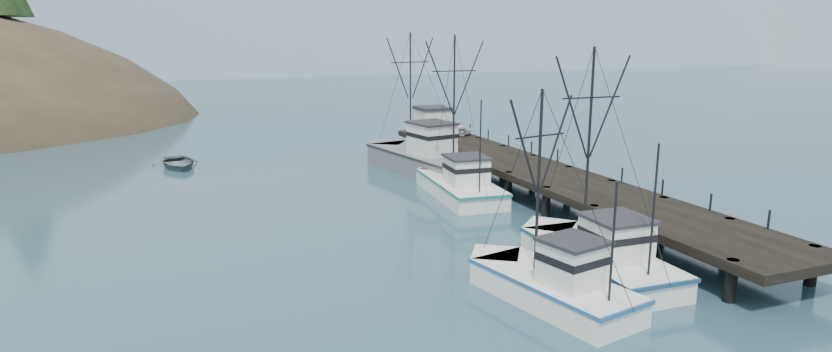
{
  "coord_description": "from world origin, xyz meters",
  "views": [
    {
      "loc": [
        -11.98,
        -24.18,
        11.94
      ],
      "look_at": [
        3.81,
        15.17,
        2.5
      ],
      "focal_mm": 28.0,
      "sensor_mm": 36.0,
      "label": 1
    }
  ],
  "objects": [
    {
      "name": "ground",
      "position": [
        0.0,
        0.0,
        0.0
      ],
      "size": [
        400.0,
        400.0,
        0.0
      ],
      "primitive_type": "plane",
      "color": "#284A5A",
      "rests_on": "ground"
    },
    {
      "name": "pier",
      "position": [
        14.0,
        16.0,
        1.69
      ],
      "size": [
        6.0,
        44.0,
        2.0
      ],
      "color": "black",
      "rests_on": "ground"
    },
    {
      "name": "distant_ridge",
      "position": [
        10.0,
        170.0,
        0.0
      ],
      "size": [
        360.0,
        40.0,
        26.0
      ],
      "primitive_type": "cube",
      "color": "#9EB2C6",
      "rests_on": "ground"
    },
    {
      "name": "distant_ridge_far",
      "position": [
        -40.0,
        185.0,
        0.0
      ],
      "size": [
        180.0,
        25.0,
        18.0
      ],
      "primitive_type": "cube",
      "color": "silver",
      "rests_on": "ground"
    },
    {
      "name": "trawler_near",
      "position": [
        8.14,
        1.5,
        0.82
      ],
      "size": [
        4.08,
        11.46,
        11.6
      ],
      "color": "white",
      "rests_on": "ground"
    },
    {
      "name": "trawler_mid",
      "position": [
        3.81,
        -0.88,
        0.82
      ],
      "size": [
        4.87,
        9.83,
        9.89
      ],
      "color": "white",
      "rests_on": "ground"
    },
    {
      "name": "trawler_far",
      "position": [
        8.43,
        18.25,
        0.82
      ],
      "size": [
        4.79,
        12.0,
        12.12
      ],
      "color": "white",
      "rests_on": "ground"
    },
    {
      "name": "work_vessel",
      "position": [
        8.88,
        27.09,
        1.23
      ],
      "size": [
        6.41,
        14.54,
        12.26
      ],
      "color": "slate",
      "rests_on": "ground"
    },
    {
      "name": "pier_shed",
      "position": [
        13.11,
        34.0,
        3.42
      ],
      "size": [
        3.0,
        3.2,
        2.8
      ],
      "color": "silver",
      "rests_on": "pier"
    },
    {
      "name": "pickup_truck",
      "position": [
        14.17,
        33.54,
        2.76
      ],
      "size": [
        5.9,
        3.77,
        1.51
      ],
      "primitive_type": "imported",
      "rotation": [
        0.0,
        0.0,
        1.32
      ],
      "color": "silver",
      "rests_on": "pier"
    },
    {
      "name": "motorboat",
      "position": [
        -10.6,
        36.94,
        0.0
      ],
      "size": [
        4.76,
        6.2,
        1.19
      ],
      "primitive_type": "imported",
      "rotation": [
        0.0,
        0.0,
        0.12
      ],
      "color": "#596163",
      "rests_on": "ground"
    }
  ]
}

